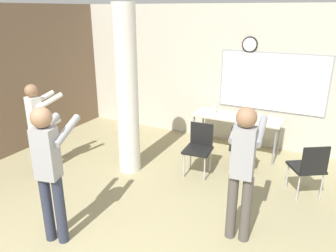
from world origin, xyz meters
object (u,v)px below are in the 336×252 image
(bottle_on_table, at_px, (215,109))
(chair_table_right, at_px, (242,145))
(chair_table_front, at_px, (199,145))
(chair_mid_room, at_px, (309,166))
(folding_table, at_px, (237,119))
(person_watching_back, at_px, (37,121))
(person_playing_front, at_px, (49,166))
(person_playing_side, at_px, (243,165))

(bottle_on_table, bearing_deg, chair_table_right, -44.56)
(chair_table_front, relative_size, chair_mid_room, 1.00)
(folding_table, relative_size, person_watching_back, 1.09)
(bottle_on_table, distance_m, person_watching_back, 3.29)
(bottle_on_table, height_order, chair_table_right, bottle_on_table)
(person_playing_front, xyz_separation_m, person_playing_side, (1.96, 1.05, -0.01))
(chair_mid_room, height_order, person_watching_back, person_watching_back)
(chair_mid_room, bearing_deg, folding_table, 141.54)
(bottle_on_table, bearing_deg, folding_table, 0.09)
(chair_table_right, bearing_deg, bottle_on_table, 135.44)
(person_playing_front, bearing_deg, folding_table, 71.54)
(bottle_on_table, relative_size, chair_table_right, 0.29)
(folding_table, height_order, chair_table_right, chair_table_right)
(chair_table_right, bearing_deg, person_playing_side, -75.93)
(chair_table_front, height_order, chair_table_right, same)
(person_playing_side, bearing_deg, bottle_on_table, 116.05)
(bottle_on_table, xyz_separation_m, person_playing_front, (-0.73, -3.57, 0.17))
(chair_table_right, bearing_deg, folding_table, 113.17)
(bottle_on_table, height_order, chair_table_front, bottle_on_table)
(folding_table, distance_m, person_playing_front, 3.78)
(folding_table, distance_m, chair_table_right, 0.87)
(person_playing_side, bearing_deg, chair_mid_room, 64.82)
(chair_table_right, xyz_separation_m, person_playing_front, (-1.53, -2.79, 0.50))
(chair_table_front, distance_m, chair_mid_room, 1.74)
(bottle_on_table, bearing_deg, person_watching_back, -134.90)
(bottle_on_table, xyz_separation_m, chair_table_front, (0.15, -1.15, -0.32))
(folding_table, bearing_deg, bottle_on_table, -179.91)
(folding_table, height_order, person_playing_side, person_playing_side)
(chair_table_right, bearing_deg, person_playing_front, -118.76)
(person_watching_back, bearing_deg, folding_table, 39.94)
(chair_table_right, relative_size, person_watching_back, 0.56)
(person_playing_front, distance_m, person_playing_side, 2.23)
(bottle_on_table, distance_m, chair_table_front, 1.21)
(chair_mid_room, distance_m, person_watching_back, 4.39)
(person_playing_front, bearing_deg, chair_mid_room, 42.98)
(folding_table, xyz_separation_m, chair_table_front, (-0.31, -1.15, -0.18))
(person_playing_side, height_order, person_watching_back, person_playing_side)
(bottle_on_table, xyz_separation_m, chair_mid_room, (1.89, -1.13, -0.32))
(bottle_on_table, distance_m, person_playing_side, 2.81)
(folding_table, distance_m, person_watching_back, 3.63)
(person_playing_front, bearing_deg, chair_table_right, 61.24)
(bottle_on_table, xyz_separation_m, person_playing_side, (1.23, -2.52, 0.17))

